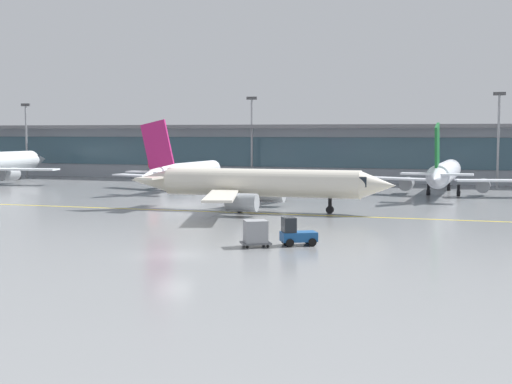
# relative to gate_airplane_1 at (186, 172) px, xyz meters

# --- Properties ---
(ground_plane) EXTENTS (400.00, 400.00, 0.00)m
(ground_plane) POSITION_rel_gate_airplane_1_xyz_m (22.52, -52.73, -2.56)
(ground_plane) COLOR gray
(taxiway_centreline_stripe) EXTENTS (109.99, 2.51, 0.01)m
(taxiway_centreline_stripe) POSITION_rel_gate_airplane_1_xyz_m (19.57, -26.55, -2.55)
(taxiway_centreline_stripe) COLOR yellow
(taxiway_centreline_stripe) RESTS_ON ground_plane
(terminal_concourse) EXTENTS (180.55, 11.00, 9.60)m
(terminal_concourse) POSITION_rel_gate_airplane_1_xyz_m (22.52, 25.74, 2.36)
(terminal_concourse) COLOR #8C939E
(terminal_concourse) RESTS_ON ground_plane
(gate_airplane_1) EXTENTS (23.94, 25.73, 8.53)m
(gate_airplane_1) POSITION_rel_gate_airplane_1_xyz_m (0.00, 0.00, 0.00)
(gate_airplane_1) COLOR silver
(gate_airplane_1) RESTS_ON ground_plane
(gate_airplane_2) EXTENTS (26.62, 28.54, 9.48)m
(gate_airplane_2) POSITION_rel_gate_airplane_1_xyz_m (36.43, 2.36, 0.28)
(gate_airplane_2) COLOR silver
(gate_airplane_2) RESTS_ON ground_plane
(taxiing_regional_jet) EXTENTS (29.35, 27.35, 9.74)m
(taxiing_regional_jet) POSITION_rel_gate_airplane_1_xyz_m (19.19, -24.56, 0.36)
(taxiing_regional_jet) COLOR silver
(taxiing_regional_jet) RESTS_ON ground_plane
(baggage_tug) EXTENTS (2.95, 2.55, 2.10)m
(baggage_tug) POSITION_rel_gate_airplane_1_xyz_m (29.26, -45.98, -1.67)
(baggage_tug) COLOR #194C8C
(baggage_tug) RESTS_ON ground_plane
(cargo_dolly_lead) EXTENTS (2.62, 2.44, 1.94)m
(cargo_dolly_lead) POSITION_rel_gate_airplane_1_xyz_m (26.64, -47.49, -1.50)
(cargo_dolly_lead) COLOR #595B60
(cargo_dolly_lead) RESTS_ON ground_plane
(apron_light_mast_0) EXTENTS (1.80, 0.36, 13.58)m
(apron_light_mast_0) POSITION_rel_gate_airplane_1_xyz_m (-39.46, 16.74, 4.91)
(apron_light_mast_0) COLOR gray
(apron_light_mast_0) RESTS_ON ground_plane
(apron_light_mast_1) EXTENTS (1.80, 0.36, 14.30)m
(apron_light_mast_1) POSITION_rel_gate_airplane_1_xyz_m (3.36, 19.81, 5.28)
(apron_light_mast_1) COLOR gray
(apron_light_mast_1) RESTS_ON ground_plane
(apron_light_mast_2) EXTENTS (1.80, 0.36, 14.25)m
(apron_light_mast_2) POSITION_rel_gate_airplane_1_xyz_m (43.04, 16.97, 5.26)
(apron_light_mast_2) COLOR gray
(apron_light_mast_2) RESTS_ON ground_plane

